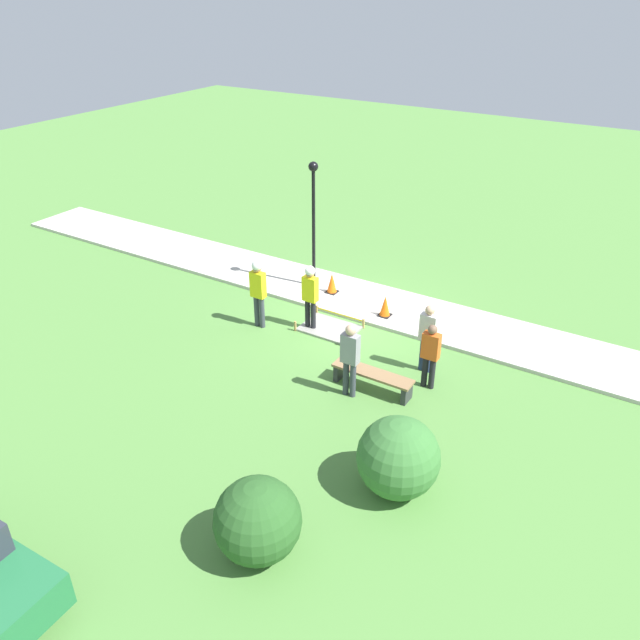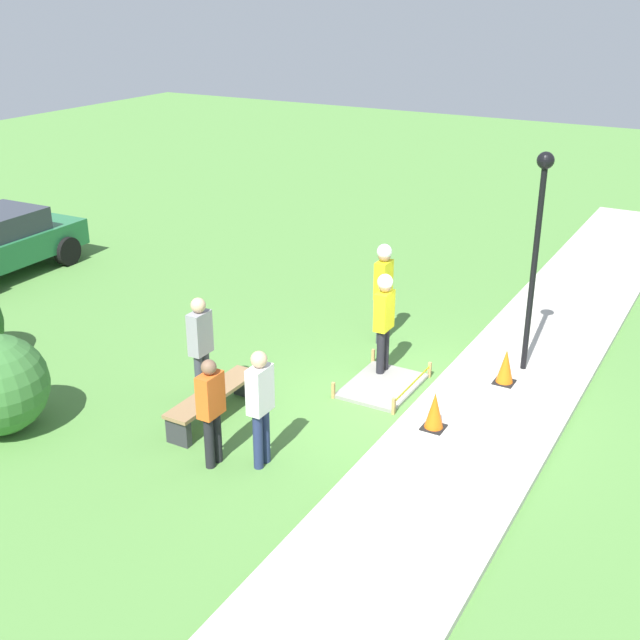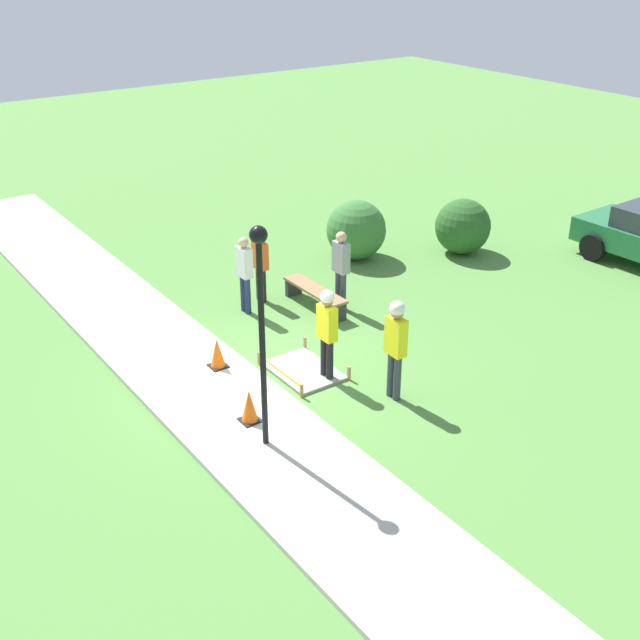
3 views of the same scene
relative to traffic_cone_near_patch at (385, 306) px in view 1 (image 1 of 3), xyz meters
The scene contains 14 objects.
ground_plane 1.02m from the traffic_cone_near_patch, 37.96° to the left, with size 60.00×60.00×0.00m, color #51843D.
sidewalk 1.00m from the traffic_cone_near_patch, 37.52° to the right, with size 28.00×2.30×0.10m.
wet_concrete_patch 1.70m from the traffic_cone_near_patch, 53.09° to the left, with size 1.55×1.15×0.29m.
traffic_cone_near_patch is the anchor object (origin of this frame).
traffic_cone_far_patch 2.05m from the traffic_cone_near_patch, 13.25° to the right, with size 0.34×0.34×0.61m.
park_bench 3.43m from the traffic_cone_near_patch, 111.72° to the left, with size 1.95×0.44×0.48m.
worker_supervisor 2.26m from the traffic_cone_near_patch, 46.86° to the left, with size 0.40×0.27×1.86m.
worker_assistant 3.56m from the traffic_cone_near_patch, 38.62° to the left, with size 0.40×0.28×1.95m.
bystander_in_orange_shirt 3.39m from the traffic_cone_near_patch, 133.88° to the left, with size 0.40×0.22×1.65m.
bystander_in_gray_shirt 2.76m from the traffic_cone_near_patch, 137.79° to the left, with size 0.40×0.23×1.78m.
bystander_in_white_shirt 3.83m from the traffic_cone_near_patch, 104.16° to the left, with size 0.40×0.24×1.84m.
lamppost_near 3.54m from the traffic_cone_near_patch, 12.25° to the right, with size 0.28×0.28×3.80m.
shrub_rounded_near 6.61m from the traffic_cone_near_patch, 118.44° to the left, with size 1.55×1.55×1.55m.
shrub_rounded_mid 8.53m from the traffic_cone_near_patch, 102.43° to the left, with size 1.46×1.46×1.46m.
Camera 1 is at (-7.23, 13.34, 8.49)m, focal length 35.00 mm.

